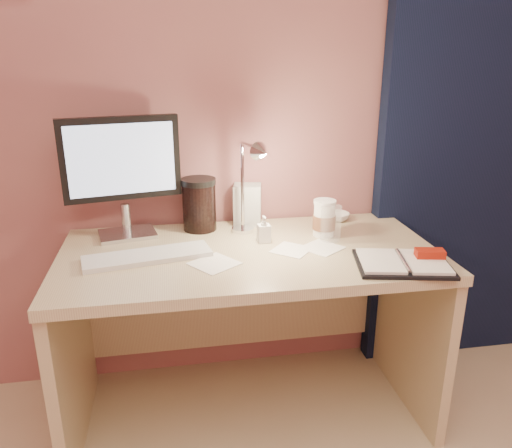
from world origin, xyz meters
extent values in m
plane|color=#AA6A62|center=(0.00, 1.75, 1.25)|extent=(3.50, 0.00, 3.50)
cube|color=black|center=(1.05, 1.69, 1.10)|extent=(0.85, 0.08, 2.20)
cube|color=#CABF8F|center=(0.00, 1.38, 0.71)|extent=(1.40, 0.70, 0.04)
cube|color=#CABF8F|center=(-0.68, 1.38, 0.34)|extent=(0.04, 0.66, 0.69)
cube|color=#CABF8F|center=(0.68, 1.38, 0.34)|extent=(0.04, 0.66, 0.69)
cube|color=#CABF8F|center=(0.00, 1.71, 0.40)|extent=(1.32, 0.03, 0.55)
cube|color=silver|center=(-0.46, 1.62, 0.74)|extent=(0.25, 0.20, 0.01)
cylinder|color=silver|center=(-0.46, 1.62, 0.80)|extent=(0.04, 0.04, 0.12)
cube|color=black|center=(-0.46, 1.62, 1.05)|extent=(0.44, 0.12, 0.32)
cube|color=#A4BADF|center=(-0.46, 1.59, 1.05)|extent=(0.39, 0.08, 0.27)
cube|color=silver|center=(-0.37, 1.36, 0.74)|extent=(0.47, 0.22, 0.02)
cube|color=black|center=(0.50, 1.15, 0.74)|extent=(0.36, 0.30, 0.01)
cube|color=white|center=(0.43, 1.16, 0.75)|extent=(0.18, 0.23, 0.01)
cube|color=white|center=(0.58, 1.13, 0.75)|extent=(0.18, 0.23, 0.01)
cube|color=#AD270E|center=(0.61, 1.16, 0.77)|extent=(0.11, 0.07, 0.03)
cube|color=white|center=(-0.14, 1.28, 0.73)|extent=(0.20, 0.20, 0.00)
cube|color=white|center=(0.16, 1.35, 0.73)|extent=(0.18, 0.18, 0.00)
cube|color=white|center=(0.27, 1.35, 0.73)|extent=(0.18, 0.18, 0.00)
cylinder|color=white|center=(0.32, 1.49, 0.80)|extent=(0.08, 0.08, 0.14)
cylinder|color=brown|center=(0.32, 1.49, 0.79)|extent=(0.09, 0.09, 0.06)
cylinder|color=white|center=(0.32, 1.49, 0.87)|extent=(0.09, 0.09, 0.01)
cylinder|color=white|center=(0.33, 1.43, 0.80)|extent=(0.08, 0.08, 0.14)
imported|color=silver|center=(0.44, 1.66, 0.75)|extent=(0.14, 0.14, 0.03)
imported|color=white|center=(0.07, 1.46, 0.78)|extent=(0.05, 0.05, 0.10)
cylinder|color=black|center=(-0.17, 1.65, 0.83)|extent=(0.14, 0.14, 0.19)
cube|color=silver|center=(0.04, 1.68, 0.82)|extent=(0.13, 0.11, 0.17)
cylinder|color=silver|center=(0.01, 1.59, 0.74)|extent=(0.09, 0.09, 0.02)
cylinder|color=silver|center=(0.01, 1.59, 0.92)|extent=(0.01, 0.01, 0.35)
cone|color=silver|center=(-0.04, 1.44, 1.09)|extent=(0.09, 0.08, 0.07)
camera|label=1|loc=(-0.27, -0.33, 1.43)|focal=35.00mm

